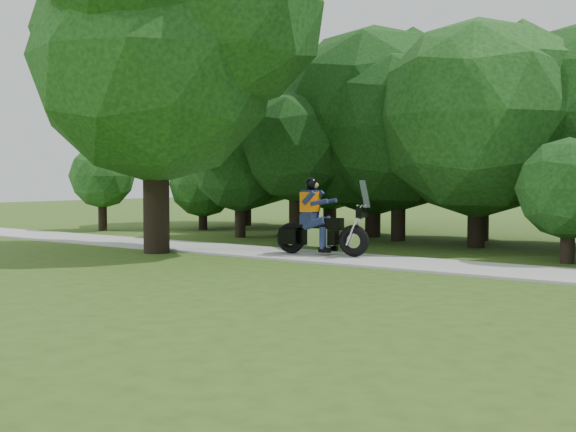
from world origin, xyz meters
The scene contains 3 objects.
ground centered at (0.00, 0.00, 0.00)m, with size 100.00×100.00×0.00m, color #314E16.
big_tree_west centered at (-10.54, 6.85, 5.76)m, with size 8.64×6.56×9.96m.
touring_motorcycle centered at (-6.55, 8.12, 0.75)m, with size 2.51×0.95×1.91m.
Camera 1 is at (3.39, -6.69, 1.96)m, focal length 45.00 mm.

